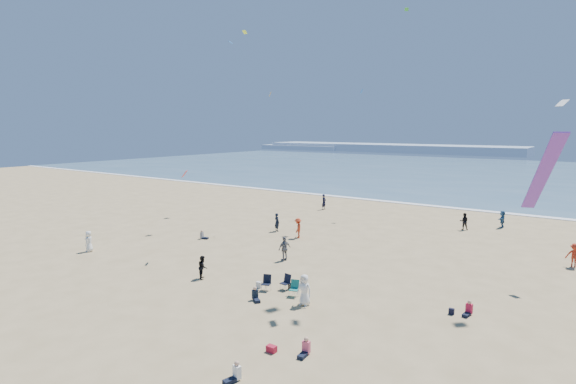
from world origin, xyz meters
The scene contains 13 objects.
ground centered at (0.00, 0.00, 0.00)m, with size 220.00×220.00×0.00m, color tan.
ocean centered at (0.00, 95.00, 0.03)m, with size 220.00×100.00×0.06m, color #476B84.
surf_line centered at (0.00, 45.00, 0.04)m, with size 220.00×1.20×0.08m, color white.
headland_far centered at (-60.00, 170.00, 1.60)m, with size 110.00×20.00×3.20m, color #7A8EA8.
headland_near centered at (-100.00, 165.00, 1.00)m, with size 40.00×14.00×2.00m, color #7A8EA8.
standing_flyers centered at (3.70, 17.13, 0.88)m, with size 39.68×46.93×1.94m.
seated_group centered at (2.32, 7.12, 0.42)m, with size 25.37×16.67×0.84m.
chair_cluster centered at (1.21, 8.41, 0.50)m, with size 2.77×1.52×1.00m.
white_tote centered at (-0.45, 8.22, 0.20)m, with size 0.35×0.20×0.40m, color silver.
black_backpack centered at (1.37, 9.21, 0.19)m, with size 0.30×0.22×0.38m, color black.
cooler centered at (5.28, 2.05, 0.15)m, with size 0.45×0.30×0.30m, color maroon.
navy_bag centered at (10.85, 11.13, 0.17)m, with size 0.28×0.18×0.34m, color black.
kites_aloft centered at (11.16, 12.35, 13.77)m, with size 48.84×42.47×27.83m.
Camera 1 is at (17.09, -13.32, 10.22)m, focal length 28.00 mm.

